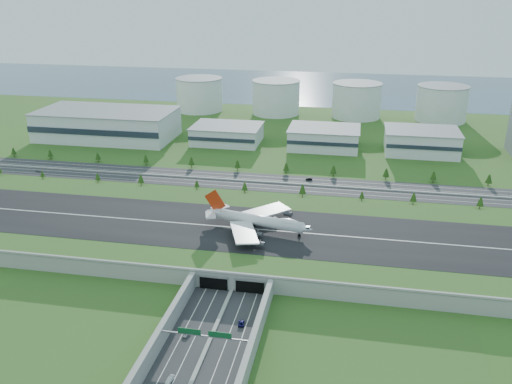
% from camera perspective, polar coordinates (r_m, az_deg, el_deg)
% --- Properties ---
extents(ground, '(1200.00, 1200.00, 0.00)m').
position_cam_1_polar(ground, '(295.88, -0.36, -5.35)').
color(ground, '#324716').
rests_on(ground, ground).
extents(airfield_deck, '(520.00, 100.00, 9.20)m').
position_cam_1_polar(airfield_deck, '(293.99, -0.36, -4.64)').
color(airfield_deck, gray).
rests_on(airfield_deck, ground).
extents(underpass_road, '(38.80, 120.40, 8.00)m').
position_cam_1_polar(underpass_road, '(211.85, -5.73, -16.36)').
color(underpass_road, '#28282B').
rests_on(underpass_road, ground).
extents(sign_gantry_near, '(38.70, 0.70, 9.80)m').
position_cam_1_polar(sign_gantry_near, '(213.09, -5.43, -14.91)').
color(sign_gantry_near, gray).
rests_on(sign_gantry_near, ground).
extents(north_expressway, '(560.00, 36.00, 0.12)m').
position_cam_1_polar(north_expressway, '(381.99, 2.37, 0.93)').
color(north_expressway, '#28282B').
rests_on(north_expressway, ground).
extents(tree_row, '(503.95, 48.71, 8.43)m').
position_cam_1_polar(tree_row, '(382.60, 2.72, 1.73)').
color(tree_row, '#3D2819').
rests_on(tree_row, ground).
extents(hangar_west, '(120.00, 60.00, 25.00)m').
position_cam_1_polar(hangar_west, '(510.86, -15.38, 6.88)').
color(hangar_west, silver).
rests_on(hangar_west, ground).
extents(hangar_mid_a, '(58.00, 42.00, 15.00)m').
position_cam_1_polar(hangar_mid_a, '(479.75, -3.07, 6.09)').
color(hangar_mid_a, silver).
rests_on(hangar_mid_a, ground).
extents(hangar_mid_b, '(58.00, 42.00, 17.00)m').
position_cam_1_polar(hangar_mid_b, '(467.19, 7.17, 5.67)').
color(hangar_mid_b, silver).
rests_on(hangar_mid_b, ground).
extents(hangar_mid_c, '(58.00, 42.00, 19.00)m').
position_cam_1_polar(hangar_mid_c, '(469.33, 16.99, 5.10)').
color(hangar_mid_c, silver).
rests_on(hangar_mid_c, ground).
extents(fuel_tank_a, '(50.00, 50.00, 35.00)m').
position_cam_1_polar(fuel_tank_a, '(605.83, -5.99, 10.16)').
color(fuel_tank_a, silver).
rests_on(fuel_tank_a, ground).
extents(fuel_tank_b, '(50.00, 50.00, 35.00)m').
position_cam_1_polar(fuel_tank_b, '(587.53, 2.11, 9.91)').
color(fuel_tank_b, silver).
rests_on(fuel_tank_b, ground).
extents(fuel_tank_c, '(50.00, 50.00, 35.00)m').
position_cam_1_polar(fuel_tank_c, '(581.21, 10.54, 9.45)').
color(fuel_tank_c, silver).
rests_on(fuel_tank_c, ground).
extents(fuel_tank_d, '(50.00, 50.00, 35.00)m').
position_cam_1_polar(fuel_tank_d, '(587.25, 18.94, 8.79)').
color(fuel_tank_d, silver).
rests_on(fuel_tank_d, ground).
extents(bay_water, '(1200.00, 260.00, 0.06)m').
position_cam_1_polar(bay_water, '(753.22, 6.78, 10.93)').
color(bay_water, '#3B5971').
rests_on(bay_water, ground).
extents(boeing_747, '(61.72, 57.74, 19.32)m').
position_cam_1_polar(boeing_747, '(289.94, 0.18, -2.97)').
color(boeing_747, silver).
rests_on(boeing_747, airfield_deck).
extents(car_0, '(3.15, 4.56, 1.44)m').
position_cam_1_polar(car_0, '(225.40, -7.30, -14.65)').
color(car_0, '#B7B8BC').
rests_on(car_0, ground).
extents(car_1, '(2.36, 4.82, 1.52)m').
position_cam_1_polar(car_1, '(205.27, -9.05, -18.89)').
color(car_1, silver).
rests_on(car_1, ground).
extents(car_2, '(3.12, 5.52, 1.46)m').
position_cam_1_polar(car_2, '(230.13, -1.56, -13.62)').
color(car_2, '#0E0F48').
rests_on(car_2, ground).
extents(car_4, '(4.62, 2.70, 1.48)m').
position_cam_1_polar(car_4, '(435.93, -21.95, 2.07)').
color(car_4, slate).
rests_on(car_4, ground).
extents(car_5, '(5.12, 2.72, 1.61)m').
position_cam_1_polar(car_5, '(388.94, 5.60, 1.36)').
color(car_5, black).
rests_on(car_5, ground).
extents(car_7, '(4.94, 2.63, 1.36)m').
position_cam_1_polar(car_7, '(389.75, 3.08, 1.45)').
color(car_7, silver).
rests_on(car_7, ground).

